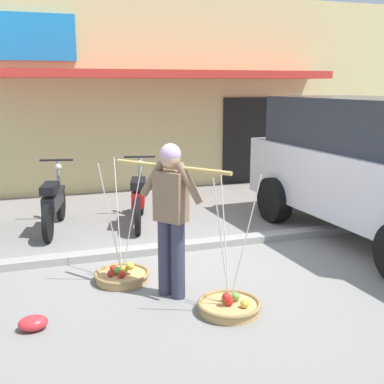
{
  "coord_description": "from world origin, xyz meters",
  "views": [
    {
      "loc": [
        -1.96,
        -5.58,
        2.29
      ],
      "look_at": [
        0.11,
        0.6,
        0.85
      ],
      "focal_mm": 45.6,
      "sensor_mm": 36.0,
      "label": 1
    }
  ],
  "objects": [
    {
      "name": "parked_truck",
      "position": [
        2.94,
        0.23,
        1.13
      ],
      "size": [
        2.33,
        4.89,
        2.1
      ],
      "color": "silver",
      "rests_on": "ground"
    },
    {
      "name": "motorcycle_second_in_row",
      "position": [
        -1.66,
        2.23,
        0.45
      ],
      "size": [
        0.6,
        1.79,
        1.09
      ],
      "color": "black",
      "rests_on": "ground"
    },
    {
      "name": "fruit_basket_left_side",
      "position": [
        -1.02,
        -0.16,
        0.08
      ],
      "size": [
        0.66,
        0.66,
        1.45
      ],
      "color": "tan",
      "rests_on": "ground"
    },
    {
      "name": "ground_plane",
      "position": [
        0.0,
        0.0,
        0.0
      ],
      "size": [
        90.0,
        90.0,
        0.0
      ],
      "primitive_type": "plane",
      "color": "gray"
    },
    {
      "name": "motorcycle_third_in_row",
      "position": [
        -0.29,
        2.16,
        0.45
      ],
      "size": [
        0.65,
        1.78,
        1.09
      ],
      "color": "black",
      "rests_on": "ground"
    },
    {
      "name": "fruit_vendor",
      "position": [
        -0.57,
        -0.74,
        0.98
      ],
      "size": [
        0.93,
        1.18,
        1.7
      ],
      "color": "#38384C",
      "rests_on": "ground"
    },
    {
      "name": "sidewalk_curb",
      "position": [
        0.0,
        0.7,
        0.05
      ],
      "size": [
        20.0,
        0.24,
        0.1
      ],
      "primitive_type": "cube",
      "color": "gray",
      "rests_on": "ground"
    },
    {
      "name": "storefront_building",
      "position": [
        0.89,
        7.33,
        2.1
      ],
      "size": [
        13.0,
        6.0,
        4.2
      ],
      "color": "#DBC684",
      "rests_on": "ground"
    },
    {
      "name": "plastic_litter_bag",
      "position": [
        -2.04,
        -1.06,
        0.07
      ],
      "size": [
        0.28,
        0.22,
        0.14
      ],
      "primitive_type": "ellipsoid",
      "color": "red",
      "rests_on": "ground"
    },
    {
      "name": "fruit_basket_right_side",
      "position": [
        -0.12,
        -1.32,
        0.08
      ],
      "size": [
        0.66,
        0.66,
        1.45
      ],
      "color": "tan",
      "rests_on": "ground"
    }
  ]
}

